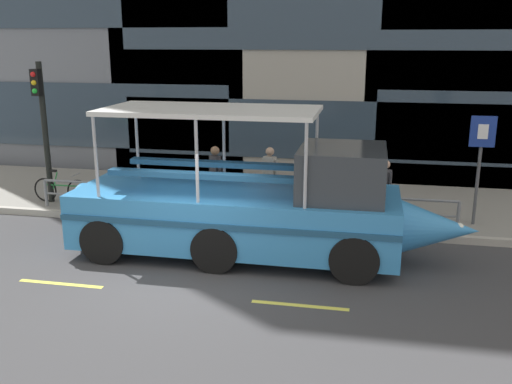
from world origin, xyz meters
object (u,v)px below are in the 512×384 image
object	(u,v)px
traffic_light_pole	(43,119)
pedestrian_mid_right	(215,171)
parking_sign	(481,152)
pedestrian_mid_left	(270,172)
pedestrian_near_bow	(385,184)
leaned_bicycle	(62,190)
duck_tour_boat	(258,209)

from	to	relation	value
traffic_light_pole	pedestrian_mid_right	bearing A→B (deg)	3.90
pedestrian_mid_right	parking_sign	bearing A→B (deg)	-0.48
pedestrian_mid_left	pedestrian_mid_right	bearing A→B (deg)	-166.57
traffic_light_pole	pedestrian_near_bow	xyz separation A→B (m)	(9.40, 0.32, -1.47)
leaned_bicycle	pedestrian_mid_left	world-z (taller)	pedestrian_mid_left
traffic_light_pole	leaned_bicycle	distance (m)	2.07
traffic_light_pole	pedestrian_near_bow	distance (m)	9.51
pedestrian_near_bow	pedestrian_mid_left	size ratio (longest dim) A/B	0.91
parking_sign	pedestrian_near_bow	bearing A→B (deg)	178.91
traffic_light_pole	leaned_bicycle	bearing A→B (deg)	3.52
leaned_bicycle	pedestrian_mid_left	distance (m)	6.01
traffic_light_pole	leaned_bicycle	xyz separation A→B (m)	(0.37, 0.02, -2.03)
pedestrian_mid_left	pedestrian_mid_right	distance (m)	1.49
traffic_light_pole	pedestrian_mid_left	distance (m)	6.49
parking_sign	pedestrian_near_bow	xyz separation A→B (m)	(-2.24, 0.04, -0.93)
leaned_bicycle	pedestrian_near_bow	size ratio (longest dim) A/B	1.12
pedestrian_mid_right	pedestrian_mid_left	bearing A→B (deg)	13.43
leaned_bicycle	duck_tour_boat	size ratio (longest dim) A/B	0.20
parking_sign	pedestrian_near_bow	world-z (taller)	parking_sign
traffic_light_pole	pedestrian_mid_left	bearing A→B (deg)	6.13
pedestrian_mid_left	pedestrian_mid_right	world-z (taller)	pedestrian_mid_right
parking_sign	pedestrian_mid_right	bearing A→B (deg)	179.52
traffic_light_pole	leaned_bicycle	size ratio (longest dim) A/B	2.27
pedestrian_near_bow	leaned_bicycle	bearing A→B (deg)	-178.13
pedestrian_mid_right	leaned_bicycle	bearing A→B (deg)	-176.06
parking_sign	pedestrian_mid_right	xyz separation A→B (m)	(-6.78, 0.06, -0.81)
pedestrian_near_bow	pedestrian_mid_left	bearing A→B (deg)	173.35
parking_sign	duck_tour_boat	size ratio (longest dim) A/B	0.31
parking_sign	pedestrian_mid_left	bearing A→B (deg)	175.68
pedestrian_mid_left	traffic_light_pole	bearing A→B (deg)	-173.87
pedestrian_near_bow	pedestrian_mid_left	xyz separation A→B (m)	(-3.09, 0.36, 0.10)
parking_sign	pedestrian_mid_left	size ratio (longest dim) A/B	1.61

